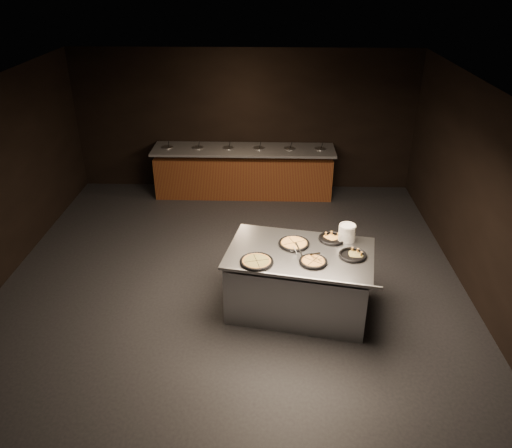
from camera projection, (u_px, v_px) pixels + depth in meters
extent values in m
cube|color=black|center=(232.00, 293.00, 7.42)|extent=(7.00, 8.00, 0.01)
cube|color=black|center=(226.00, 97.00, 6.06)|extent=(7.00, 8.00, 0.01)
cube|color=black|center=(244.00, 121.00, 10.28)|extent=(7.00, 0.01, 2.90)
cube|color=black|center=(491.00, 208.00, 6.64)|extent=(0.01, 8.00, 2.90)
cube|color=brown|center=(244.00, 175.00, 10.38)|extent=(3.60, 0.75, 0.85)
cube|color=#57575B|center=(244.00, 150.00, 10.12)|extent=(3.70, 0.83, 0.05)
cube|color=#391D0D|center=(244.00, 192.00, 10.56)|extent=(3.60, 0.69, 0.08)
cylinder|color=#B8BBC0|center=(168.00, 149.00, 10.16)|extent=(0.22, 0.22, 0.08)
cylinder|color=#4B7C31|center=(168.00, 148.00, 10.15)|extent=(0.19, 0.19, 0.02)
cylinder|color=black|center=(169.00, 144.00, 10.09)|extent=(0.04, 0.10, 0.19)
cylinder|color=#B8BBC0|center=(198.00, 149.00, 10.14)|extent=(0.22, 0.22, 0.08)
cylinder|color=#4B7C31|center=(198.00, 148.00, 10.13)|extent=(0.19, 0.19, 0.02)
cylinder|color=black|center=(199.00, 144.00, 10.07)|extent=(0.04, 0.10, 0.19)
cylinder|color=#B8BBC0|center=(228.00, 149.00, 10.13)|extent=(0.22, 0.22, 0.08)
cylinder|color=#4B7C31|center=(228.00, 148.00, 10.11)|extent=(0.19, 0.19, 0.02)
cylinder|color=black|center=(230.00, 144.00, 10.06)|extent=(0.04, 0.10, 0.19)
cylinder|color=#B8BBC0|center=(259.00, 150.00, 10.11)|extent=(0.22, 0.22, 0.08)
cylinder|color=#4B7C31|center=(259.00, 148.00, 10.10)|extent=(0.19, 0.19, 0.02)
cylinder|color=black|center=(260.00, 145.00, 10.04)|extent=(0.04, 0.10, 0.19)
cylinder|color=#B8BBC0|center=(289.00, 150.00, 10.09)|extent=(0.22, 0.22, 0.08)
cylinder|color=#4B7C31|center=(289.00, 149.00, 10.08)|extent=(0.19, 0.19, 0.02)
cylinder|color=black|center=(291.00, 145.00, 10.02)|extent=(0.04, 0.10, 0.19)
cylinder|color=#B8BBC0|center=(320.00, 150.00, 10.07)|extent=(0.22, 0.22, 0.08)
cylinder|color=#4B7C31|center=(320.00, 149.00, 10.06)|extent=(0.19, 0.19, 0.02)
cylinder|color=black|center=(322.00, 145.00, 10.00)|extent=(0.04, 0.10, 0.19)
cube|color=#B8BBC0|center=(299.00, 284.00, 6.90)|extent=(2.03, 1.46, 0.83)
cube|color=#B8BBC0|center=(300.00, 253.00, 6.67)|extent=(2.13, 1.55, 0.04)
cylinder|color=#B8BBC0|center=(303.00, 279.00, 6.13)|extent=(1.91, 0.40, 0.04)
cylinder|color=silver|center=(347.00, 233.00, 6.87)|extent=(0.23, 0.23, 0.24)
cylinder|color=black|center=(257.00, 262.00, 6.42)|extent=(0.41, 0.41, 0.01)
torus|color=black|center=(257.00, 261.00, 6.41)|extent=(0.44, 0.44, 0.04)
torus|color=#9B5128|center=(257.00, 261.00, 6.41)|extent=(0.38, 0.38, 0.03)
cylinder|color=#B28847|center=(257.00, 261.00, 6.41)|extent=(0.33, 0.33, 0.02)
cube|color=black|center=(257.00, 261.00, 6.41)|extent=(0.09, 0.32, 0.00)
cube|color=black|center=(257.00, 261.00, 6.41)|extent=(0.32, 0.09, 0.00)
cylinder|color=black|center=(294.00, 244.00, 6.83)|extent=(0.40, 0.40, 0.01)
torus|color=black|center=(294.00, 243.00, 6.82)|extent=(0.43, 0.43, 0.04)
torus|color=#9B5128|center=(294.00, 243.00, 6.82)|extent=(0.36, 0.36, 0.03)
cylinder|color=tan|center=(294.00, 243.00, 6.82)|extent=(0.32, 0.32, 0.02)
cube|color=black|center=(294.00, 243.00, 6.82)|extent=(0.13, 0.30, 0.00)
cube|color=black|center=(294.00, 243.00, 6.82)|extent=(0.30, 0.13, 0.00)
cylinder|color=black|center=(332.00, 239.00, 6.95)|extent=(0.35, 0.35, 0.01)
torus|color=black|center=(332.00, 238.00, 6.94)|extent=(0.38, 0.38, 0.04)
cylinder|color=black|center=(313.00, 262.00, 6.42)|extent=(0.34, 0.34, 0.01)
torus|color=black|center=(313.00, 261.00, 6.41)|extent=(0.37, 0.37, 0.04)
torus|color=#9B5128|center=(313.00, 261.00, 6.41)|extent=(0.31, 0.31, 0.03)
cylinder|color=tan|center=(313.00, 261.00, 6.41)|extent=(0.26, 0.26, 0.02)
cube|color=black|center=(313.00, 261.00, 6.41)|extent=(0.16, 0.22, 0.00)
cube|color=black|center=(313.00, 261.00, 6.41)|extent=(0.22, 0.16, 0.00)
cylinder|color=black|center=(353.00, 256.00, 6.56)|extent=(0.35, 0.35, 0.01)
torus|color=black|center=(353.00, 255.00, 6.55)|extent=(0.37, 0.37, 0.04)
cube|color=#B8BBC0|center=(291.00, 249.00, 6.68)|extent=(0.13, 0.14, 0.00)
cylinder|color=black|center=(299.00, 249.00, 6.53)|extent=(0.11, 0.17, 0.13)
cylinder|color=#B8BBC0|center=(295.00, 250.00, 6.61)|extent=(0.06, 0.09, 0.08)
cube|color=#B8BBC0|center=(324.00, 263.00, 6.38)|extent=(0.13, 0.13, 0.00)
cylinder|color=black|center=(315.00, 254.00, 6.44)|extent=(0.13, 0.15, 0.13)
cylinder|color=#B8BBC0|center=(319.00, 259.00, 6.41)|extent=(0.07, 0.08, 0.08)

